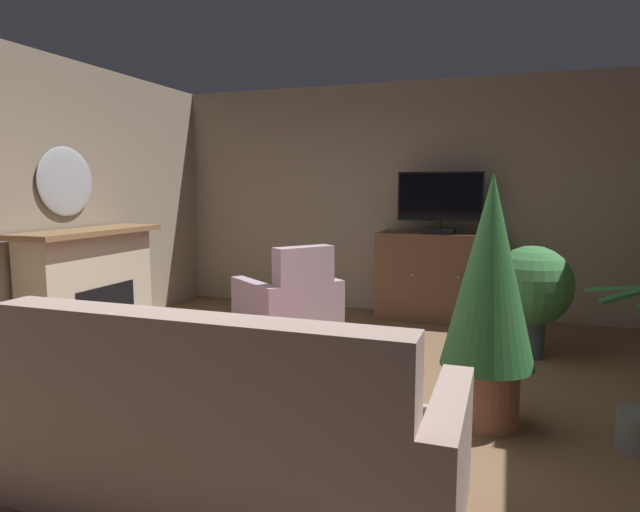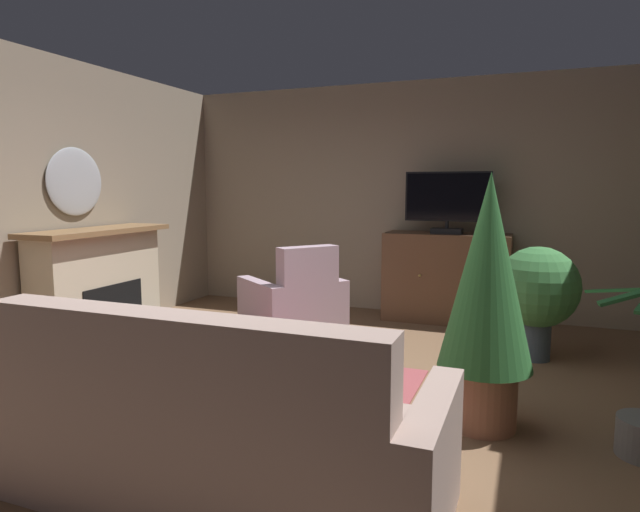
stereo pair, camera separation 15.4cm
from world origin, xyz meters
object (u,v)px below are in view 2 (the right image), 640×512
potted_plant_on_hearth_side (538,290)px  potted_plant_small_fern_corner (487,290)px  television (448,201)px  armchair_near_window (294,308)px  wall_mirror_oval (75,182)px  sofa_floral (211,437)px  coffee_table (310,343)px  fireplace (100,288)px  tv_cabinet (446,279)px  cat (219,341)px  tv_remote (294,337)px

potted_plant_on_hearth_side → potted_plant_small_fern_corner: potted_plant_small_fern_corner is taller
television → armchair_near_window: size_ratio=0.79×
wall_mirror_oval → sofa_floral: (2.85, -2.05, -1.26)m
wall_mirror_oval → coffee_table: size_ratio=0.80×
fireplace → tv_cabinet: bearing=33.6°
coffee_table → potted_plant_on_hearth_side: (1.54, 1.58, 0.22)m
sofa_floral → potted_plant_on_hearth_side: size_ratio=2.20×
television → sofa_floral: size_ratio=0.42×
wall_mirror_oval → armchair_near_window: 2.52m
coffee_table → cat: bearing=148.6°
coffee_table → cat: (-1.24, 0.76, -0.32)m
armchair_near_window → potted_plant_small_fern_corner: (1.98, -1.48, 0.59)m
potted_plant_small_fern_corner → coffee_table: bearing=178.2°
cat → tv_cabinet: bearing=47.1°
tv_cabinet → potted_plant_on_hearth_side: bearing=-49.7°
wall_mirror_oval → armchair_near_window: (2.02, 0.80, -1.28)m
tv_cabinet → tv_remote: bearing=-102.6°
tv_remote → cat: size_ratio=0.25×
wall_mirror_oval → potted_plant_on_hearth_side: size_ratio=0.70×
wall_mirror_oval → potted_plant_on_hearth_side: (4.32, 0.93, -0.96)m
wall_mirror_oval → coffee_table: 3.09m
potted_plant_small_fern_corner → wall_mirror_oval: bearing=170.3°
sofa_floral → potted_plant_small_fern_corner: size_ratio=1.38×
tv_cabinet → television: television is taller
tv_cabinet → coffee_table: bearing=-101.9°
potted_plant_small_fern_corner → fireplace: bearing=169.7°
television → tv_remote: (-0.64, -2.80, -0.89)m
coffee_table → tv_cabinet: bearing=78.1°
tv_cabinet → sofa_floral: tv_cabinet is taller
armchair_near_window → television: bearing=42.3°
armchair_near_window → cat: bearing=-125.1°
fireplace → tv_remote: 2.59m
fireplace → cat: (1.29, 0.11, -0.44)m
fireplace → television: bearing=32.9°
tv_remote → sofa_floral: bearing=91.1°
wall_mirror_oval → cat: bearing=4.2°
potted_plant_on_hearth_side → potted_plant_small_fern_corner: bearing=-101.1°
television → potted_plant_on_hearth_side: (0.96, -1.08, -0.76)m
fireplace → cat: size_ratio=2.38×
sofa_floral → potted_plant_on_hearth_side: (1.47, 2.98, 0.30)m
potted_plant_on_hearth_side → television: bearing=131.6°
television → sofa_floral: bearing=-97.2°
wall_mirror_oval → potted_plant_on_hearth_side: 4.52m
sofa_floral → cat: bearing=121.1°
potted_plant_on_hearth_side → cat: size_ratio=1.50×
tv_cabinet → cat: bearing=-132.9°
tv_cabinet → armchair_near_window: bearing=-136.4°
coffee_table → tv_remote: size_ratio=5.21×
fireplace → armchair_near_window: (1.77, 0.80, -0.23)m
wall_mirror_oval → coffee_table: bearing=-13.0°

